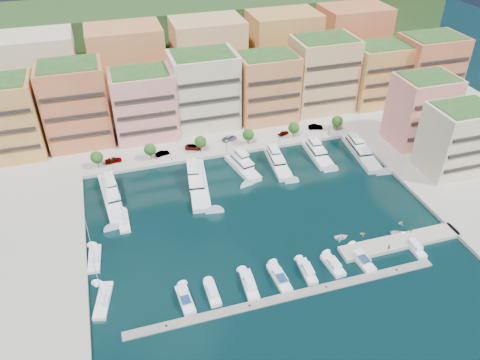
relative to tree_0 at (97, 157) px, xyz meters
The scene contains 62 objects.
ground 52.39m from the tree_0, 39.95° to the right, with size 400.00×400.00×0.00m, color black.
north_quay 49.34m from the tree_0, 35.47° to the left, with size 220.00×64.00×2.00m, color #9E998E.
east_quay 110.22m from the tree_0, 22.14° to the right, with size 34.00×76.00×2.00m, color #9E998E.
west_quay 47.21m from the tree_0, 117.93° to the right, with size 34.00×76.00×2.00m, color #9E998E.
hillside 86.46m from the tree_0, 62.40° to the left, with size 240.00×40.00×58.00m, color #193415.
south_pontoon 73.65m from the tree_0, 59.77° to the right, with size 72.00×2.20×0.35m, color gray.
finger_pier 89.46m from the tree_0, 38.41° to the right, with size 32.00×5.00×2.00m, color #9E998E.
apartment_0 31.96m from the tree_0, 147.61° to the left, with size 22.00×16.50×24.80m.
apartment_1 21.20m from the tree_0, 102.21° to the left, with size 20.00×16.50×26.80m.
apartment_2 24.86m from the tree_0, 44.13° to the left, with size 20.00×15.50×22.80m.
apartment_3 43.22m from the tree_0, 25.95° to the left, with size 22.00×16.50×25.80m.
apartment_4 62.75m from the tree_0, 15.37° to the left, with size 20.00×15.50×23.80m.
apartment_5 84.60m from the tree_0, 12.71° to the left, with size 22.00×16.50×26.80m.
apartment_6 105.57m from the tree_0, ahead, with size 20.00×15.50×22.80m.
apartment_7 125.14m from the tree_0, ahead, with size 22.00×16.50×24.80m.
apartment_east_a 103.17m from the tree_0, ahead, with size 18.00×14.50×22.80m.
apartment_east_b 106.96m from the tree_0, 17.17° to the right, with size 18.00×14.50×20.80m.
backblock_0 44.63m from the tree_0, 110.32° to the left, with size 26.00×18.00×30.00m, color beige.
backblock_1 44.63m from the tree_0, 69.68° to the left, with size 26.00×18.00×30.00m, color #D2884F.
backblock_2 61.58m from the tree_0, 41.99° to the left, with size 26.00×18.00×30.00m, color tan.
backblock_3 85.98m from the tree_0, 28.37° to the left, with size 26.00×18.00×30.00m, color gold.
backblock_4 113.10m from the tree_0, 21.09° to the left, with size 26.00×18.00×30.00m, color #D07B45.
tree_0 is the anchor object (origin of this frame).
tree_1 16.00m from the tree_0, ahead, with size 3.80×3.80×5.65m.
tree_2 32.00m from the tree_0, ahead, with size 3.80×3.80×5.65m.
tree_3 48.00m from the tree_0, ahead, with size 3.80×3.80×5.65m.
tree_4 64.00m from the tree_0, ahead, with size 3.80×3.80×5.65m.
tree_5 80.00m from the tree_0, ahead, with size 3.80×3.80×5.65m.
lamppost_0 4.70m from the tree_0, 29.90° to the right, with size 0.30×0.30×4.20m.
lamppost_1 22.14m from the tree_0, ahead, with size 0.30×0.30×4.20m.
lamppost_2 40.08m from the tree_0, ahead, with size 0.30×0.30×4.20m.
lamppost_3 58.05m from the tree_0, ahead, with size 0.30×0.30×4.20m.
lamppost_4 76.04m from the tree_0, ahead, with size 0.30×0.30×4.20m.
yacht_0 16.15m from the tree_0, 80.69° to the right, with size 6.34×24.40×7.30m.
yacht_2 31.79m from the tree_0, 30.39° to the right, with size 8.39×25.53×7.30m.
yacht_3 43.98m from the tree_0, 15.57° to the right, with size 7.63×16.45×7.30m.
yacht_4 55.09m from the tree_0, 13.45° to the right, with size 5.84×18.29×7.30m.
yacht_5 68.59m from the tree_0, ahead, with size 5.49×15.96×7.30m.
yacht_6 82.73m from the tree_0, 10.18° to the right, with size 7.04×22.46×7.30m.
cruiser_1 60.18m from the tree_0, 75.44° to the right, with size 3.24×8.39×2.66m.
cruiser_2 61.95m from the tree_0, 69.99° to the right, with size 2.51×7.34×2.55m.
cruiser_3 65.37m from the tree_0, 62.95° to the right, with size 3.16×9.12×2.55m.
cruiser_4 68.96m from the tree_0, 57.60° to the right, with size 3.25×9.13×2.66m.
cruiser_5 72.85m from the tree_0, 53.00° to the right, with size 2.78×8.13×2.55m.
cruiser_6 76.98m from the tree_0, 49.08° to the right, with size 3.39×7.54×2.55m.
cruiser_7 81.96m from the tree_0, 45.24° to the right, with size 3.61×9.36×2.66m.
cruiser_9 92.75m from the tree_0, 38.83° to the right, with size 2.49×8.25×2.55m.
sailboat_0 53.24m from the tree_0, 92.12° to the right, with size 5.10×10.67×13.20m.
sailboat_2 28.28m from the tree_0, 80.04° to the right, with size 2.75×8.90×13.20m.
sailboat_1 39.82m from the tree_0, 94.60° to the right, with size 3.68×9.46×13.20m.
tender_1 80.20m from the tree_0, 38.50° to the right, with size 1.21×1.40×0.74m, color beige.
tender_2 88.77m from the tree_0, 36.31° to the right, with size 2.85×3.98×0.83m, color silver.
tender_3 89.10m from the tree_0, 33.48° to the right, with size 1.45×1.69×0.89m, color beige.
tender_0 75.57m from the tree_0, 41.09° to the right, with size 2.64×3.69×0.76m, color white.
car_0 5.78m from the tree_0, 22.16° to the left, with size 2.00×4.98×1.70m, color gray.
car_1 20.15m from the tree_0, ahead, with size 1.52×4.37×1.44m, color gray.
car_2 30.34m from the tree_0, ahead, with size 2.50×5.41×1.50m, color gray.
car_3 43.21m from the tree_0, ahead, with size 2.19×5.38×1.56m, color gray.
car_4 61.71m from the tree_0, ahead, with size 1.64×4.08×1.39m, color gray.
car_5 73.83m from the tree_0, ahead, with size 1.74×5.00×1.65m, color gray.
person_0 87.12m from the tree_0, 41.30° to the right, with size 0.57×0.38×1.57m, color #232547.
person_1 91.49m from the tree_0, 35.81° to the right, with size 0.74×0.58×1.52m, color #4F392F.
Camera 1 is at (-33.39, -93.21, 79.84)m, focal length 35.00 mm.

